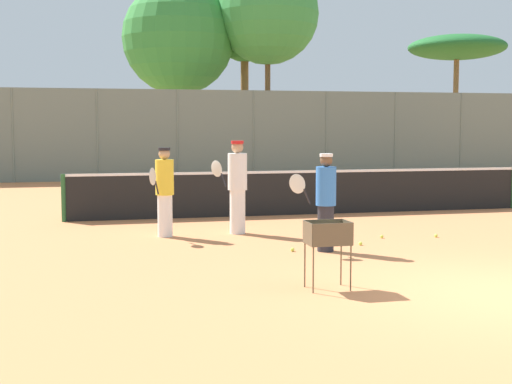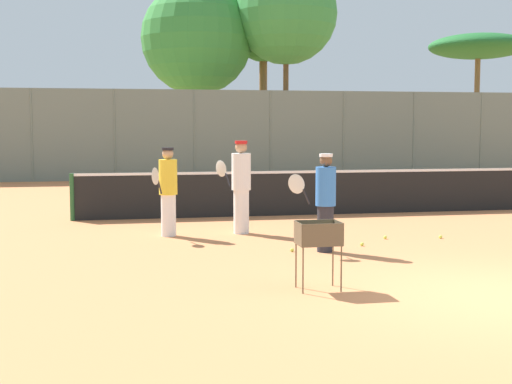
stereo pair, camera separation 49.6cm
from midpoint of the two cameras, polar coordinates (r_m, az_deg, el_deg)
name	(u,v)px [view 2 (the right image)]	position (r m, az deg, el deg)	size (l,w,h in m)	color
ground_plane	(498,297)	(9.60, 20.21, -7.89)	(80.00, 80.00, 0.00)	#D37F4C
tennis_net	(314,192)	(17.22, 5.46, 0.02)	(11.40, 0.10, 1.07)	#26592D
back_fence	(233,135)	(28.81, -1.38, 4.62)	(28.10, 0.08, 3.58)	slate
tree_0	(197,39)	(33.06, -4.31, 12.08)	(5.05, 5.05, 8.61)	brown
tree_1	(263,36)	(34.20, 1.01, 12.37)	(2.69, 2.69, 7.83)	brown
tree_2	(478,47)	(35.79, 17.74, 10.97)	(4.61, 4.61, 6.44)	brown
tree_3	(286,13)	(32.90, 2.87, 14.08)	(4.58, 4.58, 9.46)	brown
player_white_outfit	(168,190)	(13.85, -6.04, 0.14)	(0.56, 0.82, 1.72)	white
player_red_cap	(325,201)	(12.14, 6.71, -0.73)	(0.90, 0.35, 1.67)	#26262D
player_yellow_shirt	(241,186)	(14.13, -0.21, 0.52)	(0.66, 0.80, 1.85)	white
ball_cart	(319,239)	(9.35, 6.61, -3.76)	(0.56, 0.41, 0.90)	brown
tennis_ball_0	(292,250)	(12.20, 4.07, -4.64)	(0.07, 0.07, 0.07)	#D1E54C
tennis_ball_1	(441,237)	(14.09, 15.53, -3.48)	(0.07, 0.07, 0.07)	#D1E54C
tennis_ball_2	(385,237)	(13.79, 11.32, -3.58)	(0.07, 0.07, 0.07)	#D1E54C
tennis_ball_3	(362,244)	(12.92, 9.57, -4.14)	(0.07, 0.07, 0.07)	#D1E54C
parked_car	(276,157)	(34.15, 2.00, 2.83)	(4.20, 1.70, 1.60)	#3F4C8C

